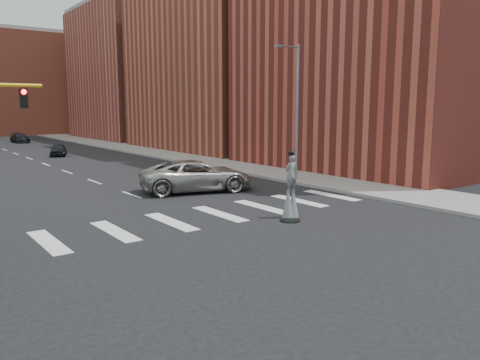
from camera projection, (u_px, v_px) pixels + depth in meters
ground_plane at (208, 222)px, 20.41m from camera, size 160.00×160.00×0.00m
sidewalk_right at (177, 156)px, 47.56m from camera, size 5.00×90.00×0.18m
manhole at (290, 221)px, 20.61m from camera, size 0.90×0.90×0.04m
building_near at (379, 32)px, 38.10m from camera, size 16.00×20.00×22.00m
building_mid at (224, 47)px, 55.32m from camera, size 16.00×22.00×24.00m
building_far at (138, 75)px, 74.58m from camera, size 16.00×22.00×20.00m
streetlight at (296, 108)px, 30.87m from camera, size 2.05×0.20×9.00m
stilt_performer at (291, 191)px, 21.12m from camera, size 0.84×0.53×3.07m
suv_crossing at (197, 176)px, 27.85m from camera, size 7.31×4.94×1.86m
car_near at (58, 150)px, 48.06m from camera, size 2.64×3.98×1.26m
car_far at (20, 138)px, 66.04m from camera, size 2.00×4.60×1.32m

